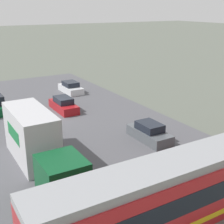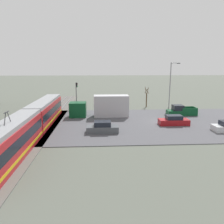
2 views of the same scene
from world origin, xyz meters
The scene contains 11 objects.
ground_plane centered at (0.00, 0.00, 0.00)m, with size 320.00×320.00×0.00m, color #565B51.
road_surface centered at (0.00, 0.00, 0.04)m, with size 19.93×38.11×0.08m.
rail_bed centered at (0.00, 18.39, 0.05)m, with size 60.81×4.40×0.22m.
light_rail_tram centered at (-5.87, 18.39, 1.80)m, with size 27.93×2.63×4.67m.
box_truck centered at (4.53, 9.17, 1.80)m, with size 2.48×10.26×3.72m.
pickup_truck centered at (4.83, -4.96, 0.77)m, with size 1.91×5.27×1.84m.
sedan_car_0 centered at (-1.64, -1.45, 0.69)m, with size 1.75×4.51×1.47m.
sedan_car_1 centered at (-4.83, 9.42, 0.70)m, with size 1.81×4.28×1.50m.
traffic_light_pole centered at (12.68, 14.61, 3.49)m, with size 0.28×0.47×5.40m.
street_tree centered at (13.31, -0.40, 1.98)m, with size 1.04×0.86×4.35m.
street_lamp_near_crossing centered at (12.01, -5.18, 5.39)m, with size 0.36×1.95×9.49m.
Camera 2 is at (-33.17, 9.70, 9.01)m, focal length 35.00 mm.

